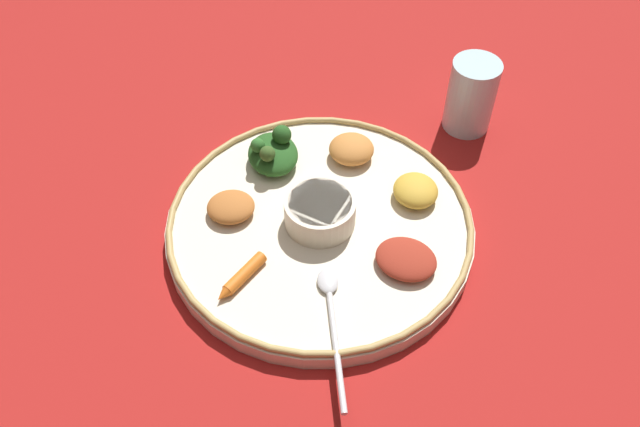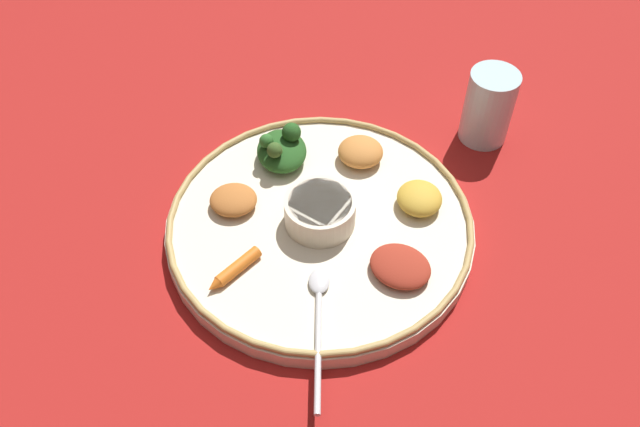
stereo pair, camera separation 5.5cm
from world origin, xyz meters
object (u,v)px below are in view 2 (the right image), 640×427
object	(u,v)px
spoon	(319,314)
carrot_near_spoon	(234,270)
drinking_glass	(488,110)
greens_pile	(282,149)
center_bowl	(320,211)

from	to	relation	value
spoon	carrot_near_spoon	distance (m)	0.11
spoon	carrot_near_spoon	size ratio (longest dim) A/B	2.00
carrot_near_spoon	drinking_glass	size ratio (longest dim) A/B	0.72
greens_pile	drinking_glass	distance (m)	0.29
greens_pile	carrot_near_spoon	world-z (taller)	greens_pile
center_bowl	carrot_near_spoon	xyz separation A→B (m)	(-0.12, -0.01, -0.01)
spoon	greens_pile	size ratio (longest dim) A/B	1.56
drinking_glass	spoon	bearing A→B (deg)	-160.23
spoon	drinking_glass	size ratio (longest dim) A/B	1.45
center_bowl	spoon	bearing A→B (deg)	-124.20
drinking_glass	center_bowl	bearing A→B (deg)	-176.03
carrot_near_spoon	drinking_glass	distance (m)	0.41
carrot_near_spoon	spoon	bearing A→B (deg)	-63.91
drinking_glass	greens_pile	bearing A→B (deg)	160.26
spoon	carrot_near_spoon	world-z (taller)	carrot_near_spoon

